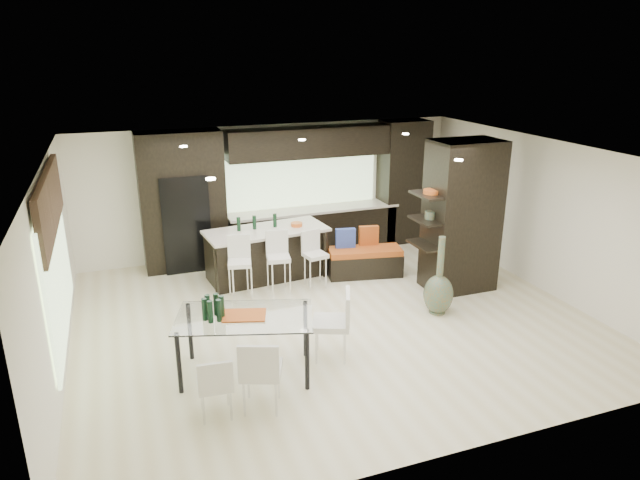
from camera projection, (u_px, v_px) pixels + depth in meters
name	position (u px, v px, depth m)	size (l,w,h in m)	color
ground	(333.00, 318.00, 9.30)	(8.00, 8.00, 0.00)	beige
back_wall	(272.00, 189.00, 11.97)	(8.00, 0.02, 2.70)	white
left_wall	(53.00, 273.00, 7.56)	(0.02, 7.00, 2.70)	white
right_wall	(542.00, 215.00, 10.17)	(0.02, 7.00, 2.70)	white
ceiling	(334.00, 153.00, 8.43)	(8.00, 7.00, 0.02)	white
window_left	(57.00, 267.00, 7.75)	(0.04, 3.20, 1.90)	#B2D199
window_back	(300.00, 178.00, 12.07)	(3.40, 0.04, 1.20)	#B2D199
stone_accent	(49.00, 203.00, 7.47)	(0.08, 3.00, 0.80)	brown
ceiling_spots	(328.00, 152.00, 8.66)	(4.00, 3.00, 0.02)	white
back_cabinetry	(300.00, 191.00, 11.84)	(6.80, 0.68, 2.70)	black
refrigerator	(185.00, 222.00, 11.14)	(0.90, 0.68, 1.90)	black
partition_column	(462.00, 216.00, 10.07)	(1.20, 0.80, 2.70)	black
kitchen_island	(267.00, 253.00, 10.82)	(2.27, 0.98, 0.95)	black
stool_left	(240.00, 274.00, 9.91)	(0.40, 0.40, 0.90)	silver
stool_mid	(279.00, 269.00, 10.13)	(0.40, 0.40, 0.90)	silver
stool_right	(315.00, 265.00, 10.38)	(0.37, 0.37, 0.85)	silver
bench	(365.00, 262.00, 10.95)	(1.41, 0.54, 0.54)	black
floor_vase	(440.00, 276.00, 9.26)	(0.49, 0.49, 1.33)	#4B563E
dining_table	(246.00, 345.00, 7.60)	(1.78, 1.00, 0.85)	white
chair_near	(261.00, 375.00, 6.86)	(0.48, 0.48, 0.89)	silver
chair_far	(215.00, 388.00, 6.74)	(0.41, 0.41, 0.75)	silver
chair_end	(331.00, 328.00, 7.98)	(0.50, 0.50, 0.93)	silver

